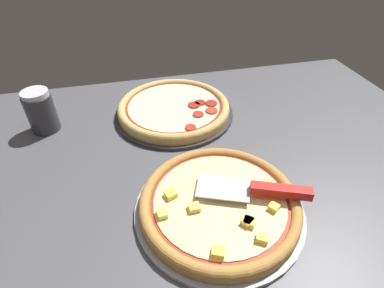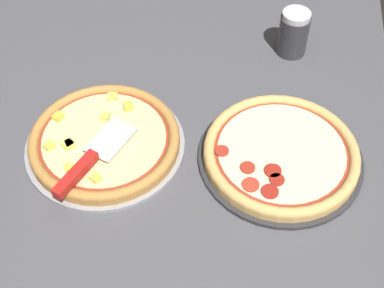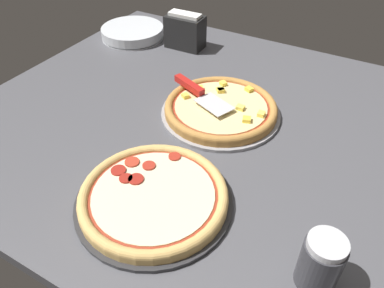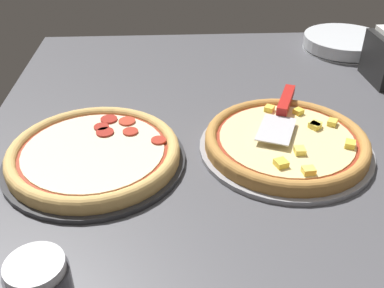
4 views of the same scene
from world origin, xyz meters
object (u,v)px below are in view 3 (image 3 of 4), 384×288
Objects in this scene: pizza_back at (153,196)px; napkin_holder at (185,31)px; pizza_front at (221,108)px; plate_stack at (133,32)px; serving_spatula at (195,89)px; parmesan_shaker at (321,262)px.

napkin_holder is at bearing -64.69° from pizza_back.
pizza_front is 46.43cm from napkin_holder.
pizza_front is at bearing 150.73° from plate_stack.
serving_spatula is at bearing 146.97° from plate_stack.
napkin_holder is (31.86, -33.56, 3.88)cm from pizza_front.
parmesan_shaker is (-93.04, 69.59, 3.77)cm from plate_stack.
plate_stack is (56.59, -68.62, -0.31)cm from pizza_back.
pizza_front is 9.92cm from serving_spatula.
serving_spatula is 62.60cm from parmesan_shaker.
pizza_front is 1.43× the size of serving_spatula.
parmesan_shaker is at bearing 134.11° from napkin_holder.
plate_stack is at bearing -50.49° from pizza_back.
pizza_front reaches higher than pizza_back.
serving_spatula is (9.48, -1.27, 2.62)cm from pizza_front.
pizza_back is at bearing 115.31° from napkin_holder.
parmesan_shaker is at bearing 134.61° from pizza_front.
pizza_back is at bearing -1.51° from parmesan_shaker.
pizza_back is (-2.00, 38.02, -0.00)cm from pizza_front.
plate_stack is 1.73× the size of napkin_holder.
pizza_back is 88.95cm from plate_stack.
napkin_holder reaches higher than pizza_front.
parmesan_shaker is at bearing 139.97° from serving_spatula.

